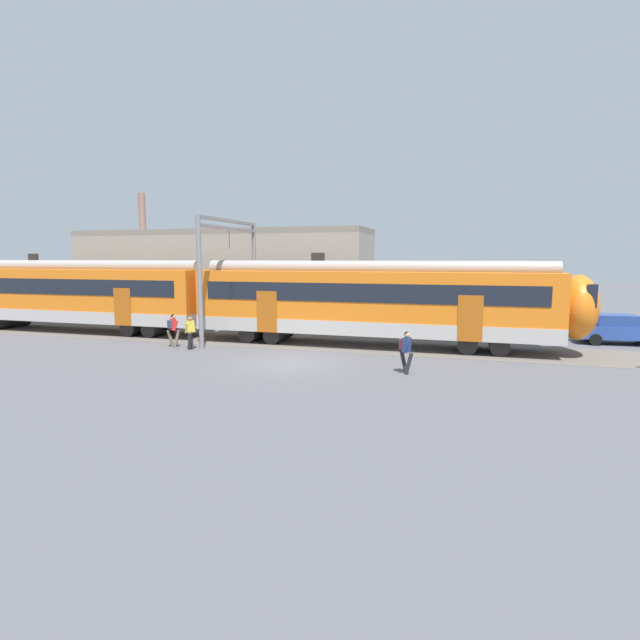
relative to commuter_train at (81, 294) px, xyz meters
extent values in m
plane|color=#515156|center=(15.37, -5.14, -2.25)|extent=(160.00, 160.00, 0.00)
cube|color=#605951|center=(6.81, 0.01, -2.25)|extent=(80.00, 4.40, 0.01)
cube|color=#B2ADA8|center=(17.81, 0.01, -1.20)|extent=(18.00, 3.06, 0.70)
cube|color=orange|center=(17.81, 0.01, 0.35)|extent=(18.00, 3.00, 2.40)
cube|color=black|center=(17.81, -1.51, 0.55)|extent=(16.56, 0.03, 0.90)
cube|color=#AC5413|center=(22.76, -1.51, -0.50)|extent=(1.10, 0.04, 2.10)
cube|color=#AC5413|center=(12.86, -1.51, -0.50)|extent=(1.10, 0.04, 2.10)
cylinder|color=gray|center=(17.81, 0.01, 1.73)|extent=(17.64, 0.70, 0.70)
cube|color=black|center=(15.11, 0.01, 2.28)|extent=(0.70, 0.12, 0.40)
cylinder|color=black|center=(24.09, 0.01, -1.80)|extent=(0.90, 2.40, 0.90)
cylinder|color=black|center=(22.69, 0.01, -1.80)|extent=(0.90, 2.40, 0.90)
cylinder|color=black|center=(12.93, 0.01, -1.80)|extent=(0.90, 2.40, 0.90)
cylinder|color=black|center=(11.53, 0.01, -1.80)|extent=(0.90, 2.40, 0.90)
ellipsoid|color=orange|center=(27.36, 0.01, 0.00)|extent=(1.80, 2.85, 2.95)
cube|color=black|center=(27.71, 0.01, 0.60)|extent=(0.40, 2.40, 1.00)
cube|color=#B2ADA8|center=(-0.79, 0.01, -1.20)|extent=(18.00, 3.06, 0.70)
cube|color=orange|center=(-0.79, 0.01, 0.35)|extent=(18.00, 3.00, 2.40)
cube|color=black|center=(-0.79, -1.51, 0.55)|extent=(16.56, 0.03, 0.90)
cube|color=#AC5413|center=(4.16, -1.51, -0.50)|extent=(1.10, 0.04, 2.10)
cylinder|color=gray|center=(-0.79, 0.01, 1.73)|extent=(17.64, 0.70, 0.70)
cube|color=black|center=(-3.49, 0.01, 2.28)|extent=(0.70, 0.12, 0.40)
cylinder|color=black|center=(5.49, 0.01, -1.80)|extent=(0.90, 2.40, 0.90)
cylinder|color=black|center=(4.09, 0.01, -1.80)|extent=(0.90, 2.40, 0.90)
cylinder|color=black|center=(-5.67, 0.01, -1.80)|extent=(0.90, 2.40, 0.90)
cylinder|color=#6B6051|center=(8.62, -3.13, -1.82)|extent=(0.35, 0.36, 0.87)
cylinder|color=#6B6051|center=(8.30, -3.21, -1.82)|extent=(0.35, 0.36, 0.87)
cube|color=red|center=(8.46, -3.17, -1.11)|extent=(0.43, 0.42, 0.56)
cylinder|color=red|center=(8.24, -3.08, -1.16)|extent=(0.24, 0.24, 0.52)
cylinder|color=red|center=(8.67, -3.26, -1.16)|extent=(0.24, 0.24, 0.52)
sphere|color=tan|center=(8.47, -3.16, -0.72)|extent=(0.22, 0.22, 0.22)
sphere|color=black|center=(8.46, -3.17, -0.69)|extent=(0.20, 0.20, 0.20)
cube|color=navy|center=(8.33, -3.30, -1.09)|extent=(0.31, 0.31, 0.40)
cylinder|color=#28282D|center=(9.70, -3.71, -1.82)|extent=(0.36, 0.35, 0.87)
cylinder|color=#28282D|center=(9.61, -3.39, -1.82)|extent=(0.36, 0.35, 0.87)
cube|color=gold|center=(9.66, -3.55, -1.11)|extent=(0.42, 0.43, 0.56)
cylinder|color=gold|center=(9.74, -3.33, -1.16)|extent=(0.24, 0.23, 0.52)
cylinder|color=gold|center=(9.57, -3.77, -1.16)|extent=(0.24, 0.23, 0.52)
sphere|color=#9E7051|center=(9.67, -3.56, -0.72)|extent=(0.22, 0.22, 0.22)
sphere|color=black|center=(9.66, -3.55, -0.69)|extent=(0.20, 0.20, 0.20)
cube|color=#235633|center=(9.52, -3.43, -1.09)|extent=(0.31, 0.32, 0.40)
cylinder|color=#28282D|center=(20.55, -5.84, -1.82)|extent=(0.38, 0.24, 0.87)
cylinder|color=#28282D|center=(20.33, -5.59, -1.82)|extent=(0.38, 0.24, 0.87)
cube|color=navy|center=(20.44, -5.71, -1.11)|extent=(0.33, 0.41, 0.56)
cylinder|color=navy|center=(20.42, -5.48, -1.16)|extent=(0.26, 0.15, 0.52)
cylinder|color=navy|center=(20.46, -5.95, -1.16)|extent=(0.26, 0.15, 0.52)
sphere|color=tan|center=(20.46, -5.72, -0.72)|extent=(0.22, 0.22, 0.22)
sphere|color=black|center=(20.44, -5.71, -0.69)|extent=(0.20, 0.20, 0.20)
cube|color=maroon|center=(20.27, -5.66, -1.09)|extent=(0.23, 0.31, 0.40)
cube|color=#284799|center=(30.15, 4.28, -1.61)|extent=(4.08, 1.85, 0.68)
cube|color=navy|center=(30.00, 4.27, -0.99)|extent=(1.98, 1.54, 0.56)
cube|color=black|center=(30.95, 4.32, -1.03)|extent=(0.19, 1.37, 0.48)
cylinder|color=black|center=(31.34, 5.12, -1.95)|extent=(0.61, 0.23, 0.60)
cylinder|color=black|center=(28.87, 4.99, -1.95)|extent=(0.61, 0.23, 0.60)
cylinder|color=black|center=(28.95, 3.43, -1.95)|extent=(0.61, 0.23, 0.60)
cylinder|color=gray|center=(10.06, -3.19, 1.00)|extent=(0.24, 0.24, 6.50)
cylinder|color=gray|center=(10.06, 3.21, 1.00)|extent=(0.24, 0.24, 6.50)
cube|color=gray|center=(10.06, 0.01, 4.20)|extent=(0.20, 6.40, 0.16)
cube|color=gray|center=(10.06, 0.01, 3.80)|extent=(0.20, 6.40, 0.16)
cylinder|color=black|center=(10.06, 0.01, 3.20)|extent=(0.03, 0.03, 1.00)
cube|color=gray|center=(5.62, 7.31, 0.75)|extent=(21.21, 5.00, 6.00)
cube|color=gray|center=(5.62, 7.31, 3.95)|extent=(21.21, 5.00, 0.40)
cylinder|color=#8C6656|center=(-0.75, 7.31, 5.35)|extent=(0.50, 0.50, 3.20)
camera|label=1|loc=(22.73, -24.80, 2.21)|focal=28.00mm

